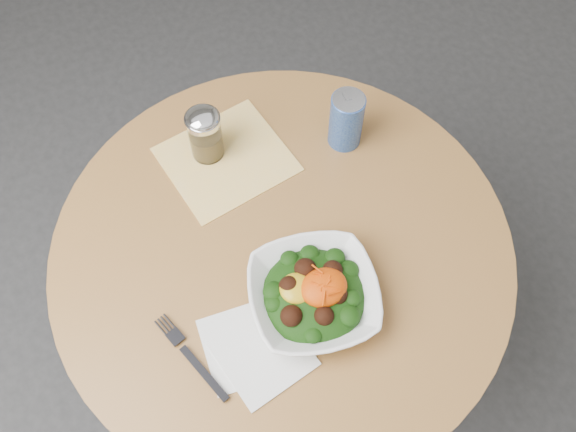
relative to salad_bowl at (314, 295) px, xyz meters
The scene contains 8 objects.
ground 0.79m from the salad_bowl, 90.45° to the left, with size 6.00×6.00×0.00m, color #2D2D30.
table 0.26m from the salad_bowl, 90.45° to the left, with size 0.90×0.90×0.75m.
cloth_napkin 0.36m from the salad_bowl, 92.44° to the left, with size 0.24×0.22×0.00m, color #FAA40D.
paper_napkins 0.14m from the salad_bowl, 165.49° to the right, with size 0.19×0.20×0.00m.
salad_bowl is the anchor object (origin of this frame).
fork 0.24m from the salad_bowl, behind, with size 0.07×0.20×0.00m.
spice_shaker 0.40m from the salad_bowl, 96.06° to the left, with size 0.07×0.07×0.13m.
beverage_can 0.38m from the salad_bowl, 52.43° to the left, with size 0.07×0.07×0.13m.
Camera 1 is at (-0.24, -0.51, 1.86)m, focal length 40.00 mm.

